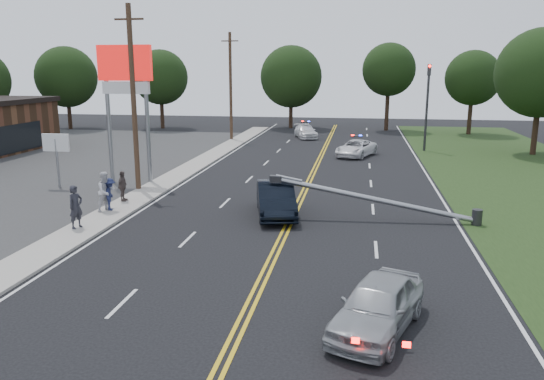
% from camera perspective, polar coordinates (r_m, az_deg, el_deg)
% --- Properties ---
extents(ground, '(120.00, 120.00, 0.00)m').
position_cam_1_polar(ground, '(16.97, -1.29, -10.15)').
color(ground, black).
rests_on(ground, ground).
extents(sidewalk, '(1.80, 70.00, 0.12)m').
position_cam_1_polar(sidewalk, '(28.53, -14.26, -0.88)').
color(sidewalk, '#9E988F').
rests_on(sidewalk, ground).
extents(centerline_yellow, '(0.36, 80.00, 0.00)m').
position_cam_1_polar(centerline_yellow, '(26.36, 2.74, -1.71)').
color(centerline_yellow, gold).
rests_on(centerline_yellow, ground).
extents(pylon_sign, '(3.20, 0.35, 8.00)m').
position_cam_1_polar(pylon_sign, '(32.28, -15.47, 11.26)').
color(pylon_sign, gray).
rests_on(pylon_sign, ground).
extents(small_sign, '(1.60, 0.14, 3.10)m').
position_cam_1_polar(small_sign, '(32.45, -22.20, 4.28)').
color(small_sign, gray).
rests_on(small_sign, ground).
extents(traffic_signal, '(0.28, 0.41, 7.05)m').
position_cam_1_polar(traffic_signal, '(45.73, 16.37, 9.29)').
color(traffic_signal, '#2D2D30').
rests_on(traffic_signal, ground).
extents(fallen_streetlight, '(9.36, 0.44, 1.91)m').
position_cam_1_polar(fallen_streetlight, '(24.07, 12.15, -1.18)').
color(fallen_streetlight, '#2D2D30').
rests_on(fallen_streetlight, ground).
extents(utility_pole_mid, '(1.60, 0.28, 10.00)m').
position_cam_1_polar(utility_pole_mid, '(29.96, -14.68, 9.47)').
color(utility_pole_mid, '#382619').
rests_on(utility_pole_mid, ground).
extents(utility_pole_far, '(1.60, 0.28, 10.00)m').
position_cam_1_polar(utility_pole_far, '(50.84, -4.47, 11.06)').
color(utility_pole_far, '#382619').
rests_on(utility_pole_far, ground).
extents(tree_4, '(6.75, 6.75, 9.19)m').
position_cam_1_polar(tree_4, '(64.96, -21.25, 11.26)').
color(tree_4, black).
rests_on(tree_4, ground).
extents(tree_5, '(6.17, 6.17, 8.86)m').
position_cam_1_polar(tree_5, '(62.63, -11.91, 11.78)').
color(tree_5, black).
rests_on(tree_5, ground).
extents(tree_6, '(7.00, 7.00, 9.33)m').
position_cam_1_polar(tree_6, '(61.69, 2.07, 12.08)').
color(tree_6, black).
rests_on(tree_6, ground).
extents(tree_7, '(5.74, 5.74, 9.50)m').
position_cam_1_polar(tree_7, '(60.46, 12.46, 12.52)').
color(tree_7, black).
rests_on(tree_7, ground).
extents(tree_8, '(5.62, 5.62, 8.60)m').
position_cam_1_polar(tree_8, '(59.29, 20.80, 11.20)').
color(tree_8, black).
rests_on(tree_8, ground).
extents(tree_9, '(6.90, 6.90, 9.81)m').
position_cam_1_polar(tree_9, '(46.78, 27.00, 11.14)').
color(tree_9, black).
rests_on(tree_9, ground).
extents(crashed_sedan, '(2.66, 4.95, 1.55)m').
position_cam_1_polar(crashed_sedan, '(24.53, 0.40, -0.97)').
color(crashed_sedan, black).
rests_on(crashed_sedan, ground).
extents(waiting_sedan, '(2.94, 4.40, 1.39)m').
position_cam_1_polar(waiting_sedan, '(14.23, 11.32, -12.05)').
color(waiting_sedan, '#A3A7AA').
rests_on(waiting_sedan, ground).
extents(emergency_a, '(3.56, 4.97, 1.26)m').
position_cam_1_polar(emergency_a, '(41.94, 9.04, 4.45)').
color(emergency_a, white).
rests_on(emergency_a, ground).
extents(emergency_b, '(2.99, 4.70, 1.27)m').
position_cam_1_polar(emergency_b, '(52.88, 3.63, 6.30)').
color(emergency_b, silver).
rests_on(emergency_b, ground).
extents(bystander_a, '(0.65, 0.78, 1.83)m').
position_cam_1_polar(bystander_a, '(23.58, -20.36, -1.70)').
color(bystander_a, '#25252D').
rests_on(bystander_a, sidewalk).
extents(bystander_b, '(1.07, 1.14, 1.87)m').
position_cam_1_polar(bystander_b, '(26.00, -17.44, -0.14)').
color(bystander_b, silver).
rests_on(bystander_b, sidewalk).
extents(bystander_c, '(0.88, 1.13, 1.53)m').
position_cam_1_polar(bystander_c, '(26.12, -17.03, -0.43)').
color(bystander_c, '#1B2144').
rests_on(bystander_c, sidewalk).
extents(bystander_d, '(0.40, 0.91, 1.54)m').
position_cam_1_polar(bystander_d, '(27.74, -15.78, 0.41)').
color(bystander_d, '#564945').
rests_on(bystander_d, sidewalk).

